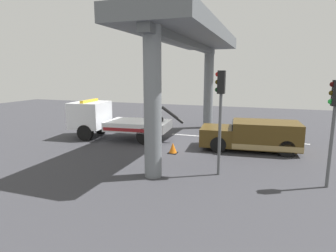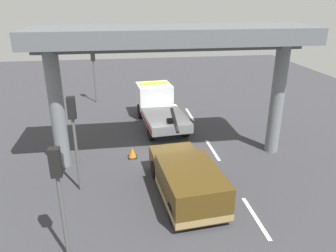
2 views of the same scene
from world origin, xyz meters
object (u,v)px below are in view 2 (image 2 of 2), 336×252
at_px(towed_van_green, 187,180).
at_px(traffic_light_mid, 93,64).
at_px(traffic_light_near, 58,180).
at_px(tow_truck_white, 159,106).
at_px(traffic_cone_orange, 132,153).
at_px(traffic_light_far, 73,124).

height_order(towed_van_green, traffic_light_mid, traffic_light_mid).
bearing_deg(traffic_light_near, tow_truck_white, -20.70).
distance_m(towed_van_green, traffic_cone_orange, 4.52).
relative_size(traffic_light_mid, traffic_cone_orange, 7.55).
height_order(towed_van_green, traffic_light_near, traffic_light_near).
relative_size(traffic_light_near, traffic_light_mid, 0.92).
height_order(traffic_light_far, traffic_cone_orange, traffic_light_far).
bearing_deg(traffic_cone_orange, traffic_light_near, 160.47).
xyz_separation_m(traffic_light_near, traffic_cone_orange, (6.76, -2.40, -2.60)).
relative_size(traffic_light_far, traffic_light_mid, 1.00).
xyz_separation_m(traffic_light_far, traffic_light_mid, (13.00, 0.00, -0.00)).
bearing_deg(traffic_light_near, traffic_light_mid, 0.00).
distance_m(tow_truck_white, traffic_cone_orange, 5.40).
relative_size(traffic_light_far, traffic_cone_orange, 7.56).
relative_size(towed_van_green, traffic_cone_orange, 9.56).
bearing_deg(traffic_light_far, tow_truck_white, -29.87).
bearing_deg(traffic_light_far, traffic_light_mid, 0.00).
distance_m(traffic_light_far, traffic_light_mid, 13.00).
xyz_separation_m(tow_truck_white, traffic_light_near, (-11.68, 4.41, 1.67)).
bearing_deg(traffic_cone_orange, towed_van_green, -152.26).
xyz_separation_m(towed_van_green, traffic_light_mid, (14.21, 4.49, 2.32)).
distance_m(tow_truck_white, traffic_light_near, 12.60).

